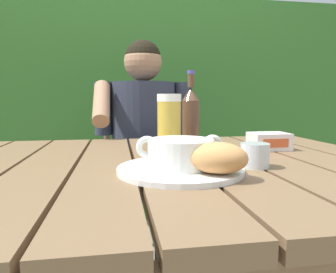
{
  "coord_description": "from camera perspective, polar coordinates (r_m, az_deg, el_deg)",
  "views": [
    {
      "loc": [
        -0.12,
        -0.81,
        0.92
      ],
      "look_at": [
        0.01,
        -0.03,
        0.82
      ],
      "focal_mm": 33.04,
      "sensor_mm": 36.0,
      "label": 1
    }
  ],
  "objects": [
    {
      "name": "chair_near_diner",
      "position": [
        1.79,
        -4.86,
        -7.31
      ],
      "size": [
        0.43,
        0.4,
        1.0
      ],
      "color": "brown",
      "rests_on": "ground_plane"
    },
    {
      "name": "water_glass_small",
      "position": [
        0.79,
        15.73,
        -3.35
      ],
      "size": [
        0.07,
        0.07,
        0.06
      ],
      "color": "silver",
      "rests_on": "dining_table"
    },
    {
      "name": "dining_table",
      "position": [
        0.86,
        -1.11,
        -10.32
      ],
      "size": [
        1.34,
        0.97,
        0.75
      ],
      "color": "brown",
      "rests_on": "ground_plane"
    },
    {
      "name": "person_eating",
      "position": [
        1.55,
        -4.48,
        -0.64
      ],
      "size": [
        0.48,
        0.47,
        1.21
      ],
      "color": "#2D3244",
      "rests_on": "ground_plane"
    },
    {
      "name": "serving_plate",
      "position": [
        0.71,
        2.26,
        -6.06
      ],
      "size": [
        0.29,
        0.29,
        0.01
      ],
      "color": "white",
      "rests_on": "dining_table"
    },
    {
      "name": "table_knife",
      "position": [
        0.82,
        11.15,
        -4.61
      ],
      "size": [
        0.16,
        0.02,
        0.01
      ],
      "color": "silver",
      "rests_on": "dining_table"
    },
    {
      "name": "bread_roll",
      "position": [
        0.65,
        9.2,
        -3.91
      ],
      "size": [
        0.15,
        0.14,
        0.07
      ],
      "color": "tan",
      "rests_on": "serving_plate"
    },
    {
      "name": "butter_tub",
      "position": [
        1.07,
        18.11,
        -0.83
      ],
      "size": [
        0.12,
        0.09,
        0.06
      ],
      "color": "white",
      "rests_on": "dining_table"
    },
    {
      "name": "beer_bottle",
      "position": [
        1.02,
        4.2,
        3.6
      ],
      "size": [
        0.06,
        0.06,
        0.26
      ],
      "color": "brown",
      "rests_on": "dining_table"
    },
    {
      "name": "hedge_backdrop",
      "position": [
        2.58,
        -11.32,
        9.18
      ],
      "size": [
        3.87,
        1.0,
        2.29
      ],
      "color": "#346A2A",
      "rests_on": "ground_plane"
    },
    {
      "name": "soup_bowl",
      "position": [
        0.71,
        2.28,
        -2.92
      ],
      "size": [
        0.2,
        0.15,
        0.07
      ],
      "color": "white",
      "rests_on": "serving_plate"
    },
    {
      "name": "beer_glass",
      "position": [
        0.93,
        0.21,
        2.29
      ],
      "size": [
        0.07,
        0.07,
        0.18
      ],
      "color": "gold",
      "rests_on": "dining_table"
    }
  ]
}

